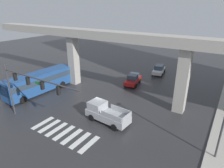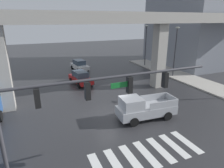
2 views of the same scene
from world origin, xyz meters
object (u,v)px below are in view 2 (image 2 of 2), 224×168
at_px(street_lamp_mid_block, 176,46).
at_px(sedan_red, 81,78).
at_px(sedan_white, 80,65).
at_px(pickup_truck, 143,108).
at_px(street_lamp_far_north, 146,41).
at_px(traffic_signal_mast, 85,100).

bearing_deg(street_lamp_mid_block, sedan_red, 171.29).
height_order(sedan_white, street_lamp_mid_block, street_lamp_mid_block).
bearing_deg(sedan_red, pickup_truck, -77.90).
xyz_separation_m(pickup_truck, street_lamp_far_north, (11.11, 17.35, 3.57)).
distance_m(pickup_truck, sedan_white, 19.02).
distance_m(pickup_truck, traffic_signal_mast, 8.69).
bearing_deg(street_lamp_mid_block, sedan_white, 141.32).
relative_size(sedan_white, traffic_signal_mast, 0.41).
xyz_separation_m(pickup_truck, street_lamp_mid_block, (11.11, 9.51, 3.57)).
distance_m(sedan_white, street_lamp_mid_block, 15.63).
xyz_separation_m(sedan_red, street_lamp_mid_block, (13.60, -2.08, 3.70)).
xyz_separation_m(street_lamp_mid_block, street_lamp_far_north, (0.00, 7.83, 0.00)).
bearing_deg(pickup_truck, sedan_red, 102.10).
height_order(pickup_truck, street_lamp_far_north, street_lamp_far_north).
height_order(sedan_white, traffic_signal_mast, traffic_signal_mast).
distance_m(sedan_white, street_lamp_far_north, 12.53).
bearing_deg(traffic_signal_mast, sedan_white, 76.76).
bearing_deg(sedan_white, traffic_signal_mast, -103.24).
relative_size(sedan_red, sedan_white, 1.00).
relative_size(pickup_truck, sedan_white, 1.16).
xyz_separation_m(sedan_white, traffic_signal_mast, (-5.57, -23.70, 3.81)).
relative_size(pickup_truck, street_lamp_mid_block, 0.72).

